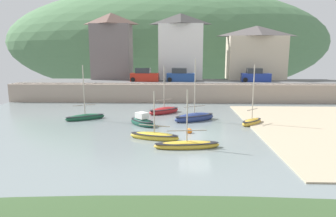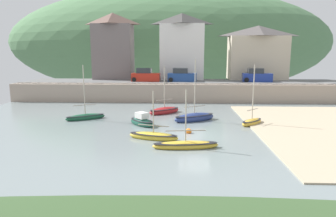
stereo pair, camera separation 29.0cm
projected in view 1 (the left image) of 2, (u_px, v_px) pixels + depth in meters
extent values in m
cube|color=gray|center=(195.00, 135.00, 23.94)|extent=(48.00, 40.00, 0.06)
cube|color=tan|center=(188.00, 93.00, 40.44)|extent=(48.00, 2.40, 2.40)
cube|color=#606060|center=(187.00, 82.00, 43.87)|extent=(48.00, 9.00, 0.10)
ellipsoid|color=#507A50|center=(166.00, 43.00, 76.71)|extent=(80.00, 44.00, 25.95)
cube|color=slate|center=(112.00, 52.00, 47.89)|extent=(6.04, 4.42, 8.51)
pyramid|color=brown|center=(111.00, 19.00, 46.96)|extent=(6.34, 4.72, 1.78)
cube|color=silver|center=(180.00, 52.00, 47.55)|extent=(6.77, 4.27, 8.49)
pyramid|color=#3F3E3C|center=(181.00, 19.00, 46.64)|extent=(7.07, 4.57, 1.69)
cube|color=beige|center=(256.00, 58.00, 47.35)|extent=(8.82, 4.24, 6.66)
pyramid|color=#544F4D|center=(257.00, 31.00, 46.60)|extent=(9.12, 4.54, 1.61)
ellipsoid|color=#A41E21|center=(164.00, 111.00, 32.63)|extent=(3.80, 3.50, 0.86)
ellipsoid|color=black|center=(164.00, 109.00, 32.59)|extent=(3.73, 3.43, 0.12)
cylinder|color=#B2A893|center=(164.00, 87.00, 32.16)|extent=(0.09, 0.09, 4.42)
cylinder|color=gray|center=(164.00, 100.00, 32.41)|extent=(1.64, 1.39, 0.07)
ellipsoid|color=gold|center=(252.00, 122.00, 27.50)|extent=(2.67, 2.73, 0.70)
ellipsoid|color=black|center=(252.00, 120.00, 27.46)|extent=(2.61, 2.67, 0.12)
cylinder|color=#B2A893|center=(253.00, 92.00, 26.99)|extent=(0.09, 0.09, 4.89)
cylinder|color=gray|center=(252.00, 109.00, 27.28)|extent=(1.26, 1.31, 0.07)
ellipsoid|color=gold|center=(154.00, 137.00, 22.79)|extent=(4.06, 2.06, 0.67)
ellipsoid|color=black|center=(154.00, 134.00, 22.76)|extent=(3.98, 2.02, 0.12)
cylinder|color=#B2A893|center=(154.00, 112.00, 22.45)|extent=(0.09, 0.09, 3.14)
cylinder|color=gray|center=(154.00, 126.00, 22.64)|extent=(2.42, 0.71, 0.07)
ellipsoid|color=gold|center=(187.00, 145.00, 20.64)|extent=(4.67, 1.62, 0.62)
ellipsoid|color=black|center=(187.00, 143.00, 20.61)|extent=(4.57, 1.58, 0.12)
cylinder|color=#B2A893|center=(187.00, 116.00, 20.27)|extent=(0.09, 0.09, 3.55)
cylinder|color=gray|center=(187.00, 131.00, 20.45)|extent=(2.74, 0.39, 0.07)
ellipsoid|color=navy|center=(194.00, 118.00, 29.02)|extent=(4.41, 3.25, 0.98)
ellipsoid|color=black|center=(194.00, 115.00, 28.97)|extent=(4.33, 3.18, 0.12)
cylinder|color=#B2A893|center=(195.00, 86.00, 28.47)|extent=(0.09, 0.09, 5.18)
cylinder|color=gray|center=(195.00, 106.00, 28.81)|extent=(2.07, 1.19, 0.07)
ellipsoid|color=#1A4F34|center=(85.00, 118.00, 29.51)|extent=(3.78, 2.78, 0.71)
ellipsoid|color=black|center=(85.00, 116.00, 29.48)|extent=(3.71, 2.73, 0.12)
cylinder|color=#B2A893|center=(84.00, 90.00, 29.02)|extent=(0.09, 0.09, 4.77)
cylinder|color=gray|center=(85.00, 105.00, 29.29)|extent=(1.94, 1.20, 0.07)
ellipsoid|color=#1B503F|center=(142.00, 123.00, 27.19)|extent=(2.96, 3.02, 0.83)
ellipsoid|color=black|center=(142.00, 120.00, 27.15)|extent=(2.90, 2.96, 0.12)
cube|color=silver|center=(142.00, 115.00, 27.07)|extent=(1.34, 1.35, 0.53)
cube|color=#B22618|center=(145.00, 77.00, 43.94)|extent=(4.17, 1.88, 1.20)
cube|color=#282D33|center=(143.00, 71.00, 43.78)|extent=(2.16, 1.59, 0.80)
cylinder|color=black|center=(156.00, 79.00, 44.73)|extent=(0.64, 0.22, 0.64)
cylinder|color=black|center=(156.00, 80.00, 43.16)|extent=(0.64, 0.22, 0.64)
cylinder|color=black|center=(134.00, 79.00, 44.83)|extent=(0.64, 0.22, 0.64)
cylinder|color=black|center=(133.00, 80.00, 43.26)|extent=(0.64, 0.22, 0.64)
cube|color=navy|center=(181.00, 77.00, 43.78)|extent=(4.23, 2.04, 1.20)
cube|color=#282D33|center=(179.00, 71.00, 43.62)|extent=(2.22, 1.67, 0.80)
cylinder|color=black|center=(192.00, 79.00, 44.56)|extent=(0.64, 0.22, 0.64)
cylinder|color=black|center=(193.00, 80.00, 42.99)|extent=(0.64, 0.22, 0.64)
cylinder|color=black|center=(170.00, 79.00, 44.67)|extent=(0.64, 0.22, 0.64)
cylinder|color=black|center=(170.00, 80.00, 43.09)|extent=(0.64, 0.22, 0.64)
cube|color=navy|center=(256.00, 77.00, 43.44)|extent=(4.23, 2.03, 1.20)
cube|color=#282D33|center=(254.00, 71.00, 43.28)|extent=(2.22, 1.67, 0.80)
cylinder|color=black|center=(265.00, 79.00, 44.23)|extent=(0.64, 0.22, 0.64)
cylinder|color=black|center=(269.00, 80.00, 42.65)|extent=(0.64, 0.22, 0.64)
cylinder|color=black|center=(243.00, 79.00, 44.33)|extent=(0.64, 0.22, 0.64)
cylinder|color=black|center=(245.00, 80.00, 42.76)|extent=(0.64, 0.22, 0.64)
sphere|color=orange|center=(189.00, 131.00, 24.51)|extent=(0.50, 0.50, 0.50)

